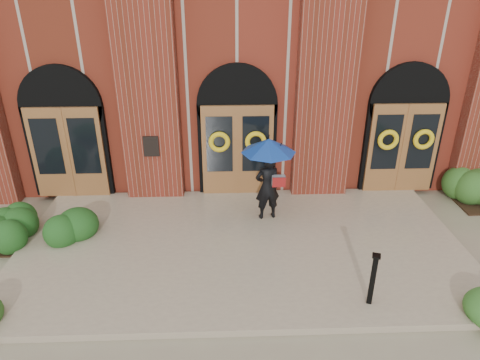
{
  "coord_description": "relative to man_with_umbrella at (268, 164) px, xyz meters",
  "views": [
    {
      "loc": [
        -0.33,
        -7.99,
        5.62
      ],
      "look_at": [
        0.01,
        1.0,
        1.34
      ],
      "focal_mm": 32.0,
      "sensor_mm": 36.0,
      "label": 1
    }
  ],
  "objects": [
    {
      "name": "ground",
      "position": [
        -0.69,
        -1.32,
        -1.61
      ],
      "size": [
        90.0,
        90.0,
        0.0
      ],
      "primitive_type": "plane",
      "color": "gray",
      "rests_on": "ground"
    },
    {
      "name": "church_building",
      "position": [
        -0.69,
        7.47,
        1.89
      ],
      "size": [
        16.2,
        12.53,
        7.0
      ],
      "color": "maroon",
      "rests_on": "ground"
    },
    {
      "name": "man_with_umbrella",
      "position": [
        0.0,
        0.0,
        0.0
      ],
      "size": [
        1.55,
        1.55,
        2.09
      ],
      "rotation": [
        0.0,
        0.0,
        3.35
      ],
      "color": "black",
      "rests_on": "landing"
    },
    {
      "name": "landing",
      "position": [
        -0.69,
        -1.17,
        -1.53
      ],
      "size": [
        10.0,
        5.3,
        0.15
      ],
      "primitive_type": "cube",
      "color": "tan",
      "rests_on": "ground"
    },
    {
      "name": "metal_post",
      "position": [
        1.61,
        -3.2,
        -0.9
      ],
      "size": [
        0.18,
        0.18,
        1.07
      ],
      "rotation": [
        0.0,
        0.0,
        -0.35
      ],
      "color": "black",
      "rests_on": "landing"
    },
    {
      "name": "hedge_wall_left",
      "position": [
        -5.89,
        -0.65,
        -1.24
      ],
      "size": [
        2.85,
        1.14,
        0.73
      ],
      "primitive_type": "ellipsoid",
      "color": "#1C4818",
      "rests_on": "ground"
    }
  ]
}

